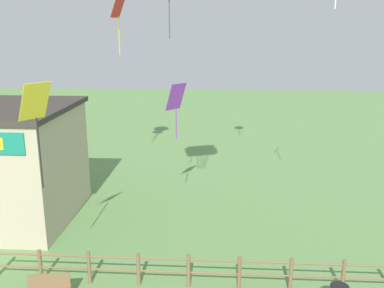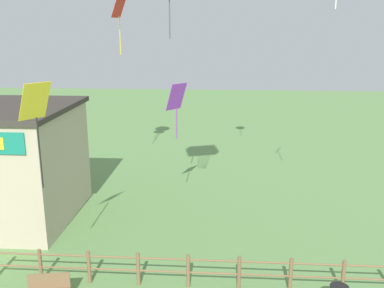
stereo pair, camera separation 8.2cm
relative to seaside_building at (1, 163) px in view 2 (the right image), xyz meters
The scene contains 6 objects.
wooden_fence 11.18m from the seaside_building, 29.42° to the right, with size 14.80×0.14×1.28m.
seaside_building is the anchor object (origin of this frame).
park_bench_by_building 8.49m from the seaside_building, 53.68° to the right, with size 1.48×0.64×1.01m.
kite_red_diamond 10.01m from the seaside_building, 45.15° to the left, with size 0.78×0.96×3.07m.
kite_yellow_diamond 8.09m from the seaside_building, 50.97° to the right, with size 1.02×1.13×3.64m.
kite_purple_streamer 9.11m from the seaside_building, ahead, with size 0.97×1.05×2.65m.
Camera 2 is at (1.08, -6.56, 9.10)m, focal length 40.00 mm.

